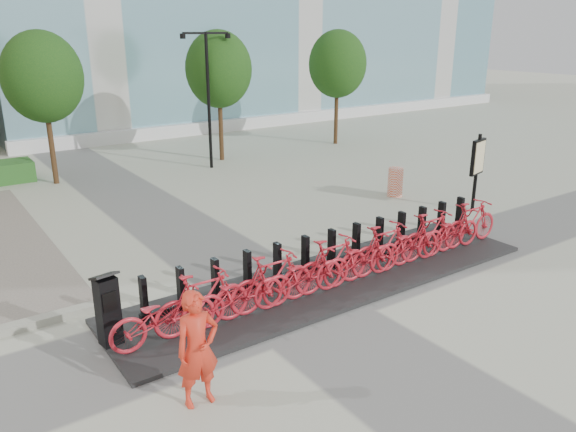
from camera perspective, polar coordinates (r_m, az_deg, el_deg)
ground at (r=11.08m, az=0.18°, el=-8.88°), size 120.00×120.00×0.00m
tree_1 at (r=20.54m, az=-23.68°, el=12.79°), size 2.60×2.60×5.10m
tree_2 at (r=22.76m, az=-7.06°, el=14.56°), size 2.60×2.60×5.10m
tree_3 at (r=26.11m, az=5.05°, el=15.11°), size 2.60×2.60×5.10m
streetlamp at (r=21.45m, az=-8.14°, el=13.06°), size 2.00×0.20×5.00m
dock_pad at (r=11.98m, az=4.49°, el=-6.51°), size 9.60×2.40×0.08m
dock_rail_posts at (r=12.38m, az=4.66°, el=-3.32°), size 8.74×0.50×0.85m
bike_0 at (r=9.69m, az=-12.54°, el=-9.80°), size 1.88×0.65×0.99m
bike_1 at (r=9.91m, az=-8.69°, el=-8.51°), size 1.82×0.51×1.10m
bike_2 at (r=10.23m, az=-5.03°, el=-7.80°), size 1.88×0.65×0.99m
bike_3 at (r=10.54m, az=-1.63°, el=-6.57°), size 1.82×0.51×1.10m
bike_4 at (r=10.94m, az=1.54°, el=-5.92°), size 1.88×0.65×0.99m
bike_5 at (r=11.32m, az=4.50°, el=-4.79°), size 1.82×0.51×1.10m
bike_6 at (r=11.78m, az=7.22°, el=-4.22°), size 1.88×0.65×0.99m
bike_7 at (r=12.22m, az=9.75°, el=-3.22°), size 1.82×0.51×1.10m
bike_8 at (r=12.73m, az=12.07°, el=-2.73°), size 1.88×0.65×0.99m
bike_9 at (r=13.22m, az=14.24°, el=-1.84°), size 1.82×0.51×1.10m
bike_10 at (r=13.77m, az=16.21°, el=-1.44°), size 1.88×0.65×0.99m
bike_11 at (r=14.29m, az=18.07°, el=-0.66°), size 1.82×0.51×1.10m
kiosk at (r=9.80m, az=-17.83°, el=-9.03°), size 0.45×0.40×1.31m
worker_red at (r=8.10m, az=-9.17°, el=-13.18°), size 0.64×0.43×1.74m
construction_barrel at (r=18.22m, az=10.85°, el=3.40°), size 0.57×0.57×0.91m
map_sign at (r=17.14m, az=18.71°, el=5.38°), size 0.74×0.29×2.26m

